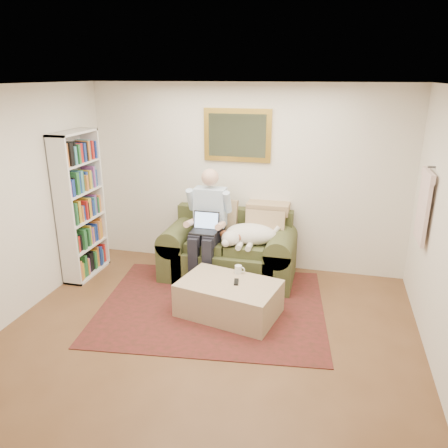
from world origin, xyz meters
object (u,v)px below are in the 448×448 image
at_px(ottoman, 229,298).
at_px(coffee_mug, 238,269).
at_px(sofa, 229,255).
at_px(seated_man, 207,227).
at_px(laptop, 205,226).
at_px(sleeping_dog, 251,234).
at_px(bookshelf, 80,206).

height_order(ottoman, coffee_mug, coffee_mug).
relative_size(sofa, ottoman, 1.60).
xyz_separation_m(seated_man, laptop, (-0.00, -0.07, 0.04)).
xyz_separation_m(sofa, laptop, (-0.27, -0.23, 0.48)).
bearing_deg(sleeping_dog, ottoman, -94.98).
bearing_deg(bookshelf, sofa, 11.77).
xyz_separation_m(laptop, sleeping_dog, (0.59, 0.14, -0.11)).
height_order(seated_man, sleeping_dog, seated_man).
xyz_separation_m(sofa, coffee_mug, (0.29, -0.73, 0.15)).
bearing_deg(sleeping_dog, sofa, 164.26).
bearing_deg(bookshelf, seated_man, 8.23).
bearing_deg(laptop, sleeping_dog, 13.64).
height_order(laptop, bookshelf, bookshelf).
distance_m(seated_man, sleeping_dog, 0.60).
bearing_deg(sofa, coffee_mug, -68.32).
distance_m(coffee_mug, bookshelf, 2.36).
bearing_deg(sleeping_dog, laptop, -166.36).
distance_m(sofa, sleeping_dog, 0.50).
bearing_deg(sofa, sleeping_dog, -15.74).
xyz_separation_m(laptop, coffee_mug, (0.56, -0.50, -0.33)).
xyz_separation_m(sleeping_dog, coffee_mug, (-0.03, -0.64, -0.23)).
height_order(laptop, sleeping_dog, laptop).
xyz_separation_m(laptop, bookshelf, (-1.71, -0.18, 0.21)).
relative_size(sofa, laptop, 5.15).
bearing_deg(seated_man, bookshelf, -171.77).
distance_m(seated_man, ottoman, 1.13).
height_order(sofa, sleeping_dog, sofa).
height_order(seated_man, ottoman, seated_man).
bearing_deg(seated_man, coffee_mug, -45.38).
relative_size(sleeping_dog, ottoman, 0.66).
bearing_deg(ottoman, sleeping_dog, 85.02).
bearing_deg(coffee_mug, laptop, 138.36).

